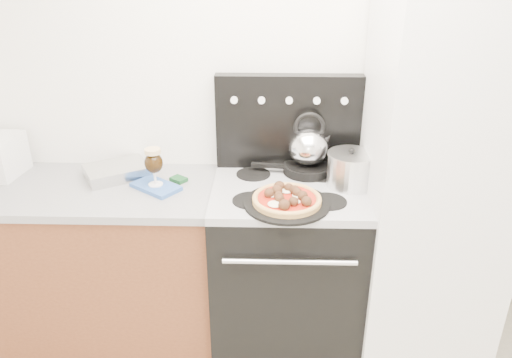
{
  "coord_description": "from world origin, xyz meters",
  "views": [
    {
      "loc": [
        -0.02,
        -1.06,
        2.01
      ],
      "look_at": [
        -0.08,
        1.05,
        1.02
      ],
      "focal_mm": 35.0,
      "sensor_mm": 36.0,
      "label": 1
    }
  ],
  "objects_px": {
    "pizza_pan": "(287,203)",
    "stock_pot": "(350,170)",
    "oven_mitt": "(156,187)",
    "tea_kettle": "(309,143)",
    "base_cabinet": "(85,263)",
    "pizza": "(287,198)",
    "stove_body": "(286,267)",
    "fridge": "(432,186)",
    "beer_glass": "(154,167)",
    "skillet": "(307,168)"
  },
  "relations": [
    {
      "from": "stock_pot",
      "to": "pizza",
      "type": "bearing_deg",
      "value": -145.84
    },
    {
      "from": "beer_glass",
      "to": "skillet",
      "type": "bearing_deg",
      "value": 12.85
    },
    {
      "from": "pizza_pan",
      "to": "stock_pot",
      "type": "relative_size",
      "value": 1.78
    },
    {
      "from": "stove_body",
      "to": "stock_pot",
      "type": "height_order",
      "value": "stock_pot"
    },
    {
      "from": "beer_glass",
      "to": "skillet",
      "type": "height_order",
      "value": "beer_glass"
    },
    {
      "from": "beer_glass",
      "to": "tea_kettle",
      "type": "bearing_deg",
      "value": 12.85
    },
    {
      "from": "stove_body",
      "to": "stock_pot",
      "type": "distance_m",
      "value": 0.64
    },
    {
      "from": "fridge",
      "to": "pizza_pan",
      "type": "xyz_separation_m",
      "value": [
        -0.71,
        -0.16,
        -0.02
      ]
    },
    {
      "from": "stock_pot",
      "to": "fridge",
      "type": "bearing_deg",
      "value": -8.31
    },
    {
      "from": "stove_body",
      "to": "fridge",
      "type": "relative_size",
      "value": 0.46
    },
    {
      "from": "base_cabinet",
      "to": "pizza_pan",
      "type": "xyz_separation_m",
      "value": [
        1.09,
        -0.21,
        0.5
      ]
    },
    {
      "from": "beer_glass",
      "to": "tea_kettle",
      "type": "height_order",
      "value": "tea_kettle"
    },
    {
      "from": "base_cabinet",
      "to": "skillet",
      "type": "xyz_separation_m",
      "value": [
        1.21,
        0.16,
        0.51
      ]
    },
    {
      "from": "pizza_pan",
      "to": "stock_pot",
      "type": "bearing_deg",
      "value": 34.16
    },
    {
      "from": "pizza_pan",
      "to": "pizza",
      "type": "bearing_deg",
      "value": 0.0
    },
    {
      "from": "fridge",
      "to": "tea_kettle",
      "type": "bearing_deg",
      "value": 160.5
    },
    {
      "from": "fridge",
      "to": "pizza_pan",
      "type": "height_order",
      "value": "fridge"
    },
    {
      "from": "base_cabinet",
      "to": "pizza",
      "type": "xyz_separation_m",
      "value": [
        1.09,
        -0.21,
        0.53
      ]
    },
    {
      "from": "fridge",
      "to": "beer_glass",
      "type": "relative_size",
      "value": 9.59
    },
    {
      "from": "pizza_pan",
      "to": "skillet",
      "type": "height_order",
      "value": "skillet"
    },
    {
      "from": "fridge",
      "to": "beer_glass",
      "type": "xyz_separation_m",
      "value": [
        -1.37,
        0.03,
        0.07
      ]
    },
    {
      "from": "fridge",
      "to": "pizza",
      "type": "xyz_separation_m",
      "value": [
        -0.71,
        -0.16,
        0.01
      ]
    },
    {
      "from": "stove_body",
      "to": "fridge",
      "type": "height_order",
      "value": "fridge"
    },
    {
      "from": "stock_pot",
      "to": "tea_kettle",
      "type": "bearing_deg",
      "value": 142.51
    },
    {
      "from": "skillet",
      "to": "tea_kettle",
      "type": "distance_m",
      "value": 0.14
    },
    {
      "from": "pizza_pan",
      "to": "tea_kettle",
      "type": "height_order",
      "value": "tea_kettle"
    },
    {
      "from": "stove_body",
      "to": "pizza_pan",
      "type": "relative_size",
      "value": 2.19
    },
    {
      "from": "oven_mitt",
      "to": "pizza",
      "type": "distance_m",
      "value": 0.68
    },
    {
      "from": "tea_kettle",
      "to": "stove_body",
      "type": "bearing_deg",
      "value": -102.72
    },
    {
      "from": "pizza",
      "to": "skillet",
      "type": "relative_size",
      "value": 1.25
    },
    {
      "from": "skillet",
      "to": "stock_pot",
      "type": "bearing_deg",
      "value": -37.49
    },
    {
      "from": "pizza",
      "to": "tea_kettle",
      "type": "height_order",
      "value": "tea_kettle"
    },
    {
      "from": "oven_mitt",
      "to": "stove_body",
      "type": "bearing_deg",
      "value": -0.83
    },
    {
      "from": "oven_mitt",
      "to": "pizza",
      "type": "height_order",
      "value": "pizza"
    },
    {
      "from": "pizza",
      "to": "base_cabinet",
      "type": "bearing_deg",
      "value": 169.2
    },
    {
      "from": "pizza",
      "to": "stock_pot",
      "type": "distance_m",
      "value": 0.39
    },
    {
      "from": "beer_glass",
      "to": "stock_pot",
      "type": "height_order",
      "value": "beer_glass"
    },
    {
      "from": "skillet",
      "to": "beer_glass",
      "type": "bearing_deg",
      "value": -167.15
    },
    {
      "from": "base_cabinet",
      "to": "fridge",
      "type": "relative_size",
      "value": 0.76
    },
    {
      "from": "fridge",
      "to": "beer_glass",
      "type": "bearing_deg",
      "value": 178.55
    },
    {
      "from": "stove_body",
      "to": "pizza_pan",
      "type": "height_order",
      "value": "pizza_pan"
    },
    {
      "from": "beer_glass",
      "to": "skillet",
      "type": "distance_m",
      "value": 0.8
    },
    {
      "from": "stock_pot",
      "to": "oven_mitt",
      "type": "bearing_deg",
      "value": -178.64
    },
    {
      "from": "oven_mitt",
      "to": "skillet",
      "type": "bearing_deg",
      "value": 12.85
    },
    {
      "from": "tea_kettle",
      "to": "base_cabinet",
      "type": "bearing_deg",
      "value": -155.66
    },
    {
      "from": "base_cabinet",
      "to": "tea_kettle",
      "type": "xyz_separation_m",
      "value": [
        1.21,
        0.16,
        0.65
      ]
    },
    {
      "from": "tea_kettle",
      "to": "stock_pot",
      "type": "relative_size",
      "value": 1.06
    },
    {
      "from": "stove_body",
      "to": "pizza_pan",
      "type": "xyz_separation_m",
      "value": [
        -0.01,
        -0.18,
        0.49
      ]
    },
    {
      "from": "pizza_pan",
      "to": "stock_pot",
      "type": "height_order",
      "value": "stock_pot"
    },
    {
      "from": "base_cabinet",
      "to": "oven_mitt",
      "type": "relative_size",
      "value": 5.92
    }
  ]
}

